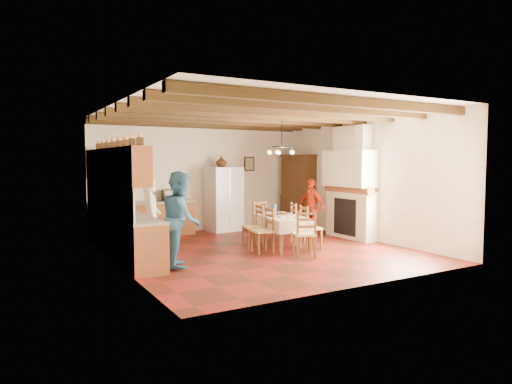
% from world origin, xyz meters
% --- Properties ---
extents(floor, '(6.00, 6.50, 0.02)m').
position_xyz_m(floor, '(0.00, 0.00, -0.01)').
color(floor, '#47190E').
rests_on(floor, ground).
extents(ceiling, '(6.00, 6.50, 0.02)m').
position_xyz_m(ceiling, '(0.00, 0.00, 3.01)').
color(ceiling, silver).
rests_on(ceiling, ground).
extents(wall_back, '(6.00, 0.02, 3.00)m').
position_xyz_m(wall_back, '(0.00, 3.26, 1.50)').
color(wall_back, beige).
rests_on(wall_back, ground).
extents(wall_front, '(6.00, 0.02, 3.00)m').
position_xyz_m(wall_front, '(0.00, -3.26, 1.50)').
color(wall_front, beige).
rests_on(wall_front, ground).
extents(wall_left, '(0.02, 6.50, 3.00)m').
position_xyz_m(wall_left, '(-3.01, 0.00, 1.50)').
color(wall_left, beige).
rests_on(wall_left, ground).
extents(wall_right, '(0.02, 6.50, 3.00)m').
position_xyz_m(wall_right, '(3.01, 0.00, 1.50)').
color(wall_right, beige).
rests_on(wall_right, ground).
extents(ceiling_beams, '(6.00, 6.30, 0.16)m').
position_xyz_m(ceiling_beams, '(0.00, 0.00, 2.91)').
color(ceiling_beams, '#362511').
rests_on(ceiling_beams, ground).
extents(lower_cabinets_left, '(0.60, 4.30, 0.86)m').
position_xyz_m(lower_cabinets_left, '(-2.70, 1.05, 0.43)').
color(lower_cabinets_left, brown).
rests_on(lower_cabinets_left, ground).
extents(lower_cabinets_back, '(2.30, 0.60, 0.86)m').
position_xyz_m(lower_cabinets_back, '(-1.55, 2.95, 0.43)').
color(lower_cabinets_back, brown).
rests_on(lower_cabinets_back, ground).
extents(countertop_left, '(0.62, 4.30, 0.04)m').
position_xyz_m(countertop_left, '(-2.70, 1.05, 0.88)').
color(countertop_left, gray).
rests_on(countertop_left, lower_cabinets_left).
extents(countertop_back, '(2.34, 0.62, 0.04)m').
position_xyz_m(countertop_back, '(-1.55, 2.95, 0.88)').
color(countertop_back, gray).
rests_on(countertop_back, lower_cabinets_back).
extents(backsplash_left, '(0.03, 4.30, 0.60)m').
position_xyz_m(backsplash_left, '(-2.98, 1.05, 1.20)').
color(backsplash_left, '#F1E6CE').
rests_on(backsplash_left, ground).
extents(backsplash_back, '(2.30, 0.03, 0.60)m').
position_xyz_m(backsplash_back, '(-1.55, 3.23, 1.20)').
color(backsplash_back, '#F1E6CE').
rests_on(backsplash_back, ground).
extents(upper_cabinets, '(0.35, 4.20, 0.70)m').
position_xyz_m(upper_cabinets, '(-2.83, 1.05, 1.85)').
color(upper_cabinets, brown).
rests_on(upper_cabinets, ground).
extents(fireplace, '(0.56, 1.60, 2.80)m').
position_xyz_m(fireplace, '(2.72, 0.20, 1.40)').
color(fireplace, beige).
rests_on(fireplace, ground).
extents(wall_picture, '(0.34, 0.03, 0.42)m').
position_xyz_m(wall_picture, '(1.55, 3.23, 1.85)').
color(wall_picture, black).
rests_on(wall_picture, ground).
extents(refrigerator, '(0.94, 0.79, 1.77)m').
position_xyz_m(refrigerator, '(0.55, 2.89, 0.88)').
color(refrigerator, silver).
rests_on(refrigerator, floor).
extents(hutch, '(0.56, 1.20, 2.12)m').
position_xyz_m(hutch, '(2.75, 2.42, 1.06)').
color(hutch, '#372212').
rests_on(hutch, floor).
extents(dining_table, '(1.08, 1.74, 0.71)m').
position_xyz_m(dining_table, '(0.59, 0.01, 0.63)').
color(dining_table, silver).
rests_on(dining_table, floor).
extents(chandelier, '(0.47, 0.47, 0.03)m').
position_xyz_m(chandelier, '(0.59, 0.01, 2.25)').
color(chandelier, black).
rests_on(chandelier, ground).
extents(chair_left_near, '(0.44, 0.45, 0.96)m').
position_xyz_m(chair_left_near, '(-0.06, -0.26, 0.48)').
color(chair_left_near, brown).
rests_on(chair_left_near, floor).
extents(chair_left_far, '(0.46, 0.48, 0.96)m').
position_xyz_m(chair_left_far, '(0.07, 0.39, 0.48)').
color(chair_left_far, brown).
rests_on(chair_left_far, floor).
extents(chair_right_near, '(0.47, 0.49, 0.96)m').
position_xyz_m(chair_right_near, '(1.08, -0.43, 0.48)').
color(chair_right_near, brown).
rests_on(chair_right_near, floor).
extents(chair_right_far, '(0.51, 0.52, 0.96)m').
position_xyz_m(chair_right_far, '(1.27, 0.24, 0.48)').
color(chair_right_far, brown).
rests_on(chair_right_far, floor).
extents(chair_end_near, '(0.54, 0.53, 0.96)m').
position_xyz_m(chair_end_near, '(0.46, -1.04, 0.48)').
color(chair_end_near, brown).
rests_on(chair_end_near, floor).
extents(chair_end_far, '(0.44, 0.42, 0.96)m').
position_xyz_m(chair_end_far, '(0.74, 1.05, 0.48)').
color(chair_end_far, brown).
rests_on(chair_end_far, floor).
extents(person_man, '(0.53, 0.67, 1.59)m').
position_xyz_m(person_man, '(-2.21, 0.53, 0.79)').
color(person_man, white).
rests_on(person_man, floor).
extents(person_woman_blue, '(0.90, 1.02, 1.76)m').
position_xyz_m(person_woman_blue, '(-2.00, -0.58, 0.88)').
color(person_woman_blue, '#31658D').
rests_on(person_woman_blue, floor).
extents(person_woman_red, '(0.52, 0.92, 1.49)m').
position_xyz_m(person_woman_red, '(2.04, 0.85, 0.74)').
color(person_woman_red, red).
rests_on(person_woman_red, floor).
extents(microwave, '(0.52, 0.36, 0.29)m').
position_xyz_m(microwave, '(-0.89, 2.95, 1.04)').
color(microwave, silver).
rests_on(microwave, countertop_back).
extents(fridge_vase, '(0.34, 0.34, 0.31)m').
position_xyz_m(fridge_vase, '(0.48, 2.89, 1.92)').
color(fridge_vase, '#372212').
rests_on(fridge_vase, refrigerator).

